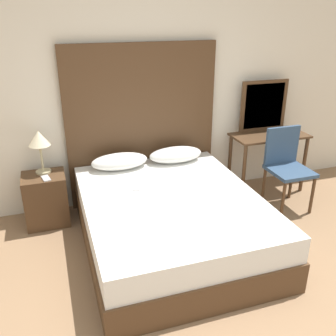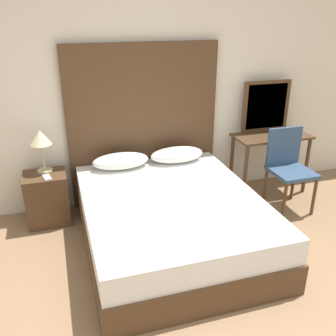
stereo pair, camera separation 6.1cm
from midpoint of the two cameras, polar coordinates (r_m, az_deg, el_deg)
wall_back at (r=4.24m, az=-5.20°, el=12.36°), size 10.00×0.06×2.70m
bed at (r=3.63m, az=0.02°, el=-8.05°), size 1.63×2.01×0.52m
headboard at (r=4.28m, az=-4.34°, el=6.40°), size 1.71×0.05×1.82m
pillow_left at (r=4.11m, az=-7.80°, el=1.02°), size 0.61×0.30×0.17m
pillow_right at (r=4.26m, az=0.76°, el=2.06°), size 0.61×0.30×0.17m
phone_on_bed at (r=3.68m, az=-5.24°, el=-2.98°), size 0.12×0.17×0.01m
nightstand at (r=4.19m, az=-18.47°, el=-4.53°), size 0.43×0.38×0.55m
table_lamp at (r=4.02m, az=-19.45°, el=3.93°), size 0.22×0.22×0.45m
phone_on_nightstand at (r=3.98m, az=-18.52°, el=-1.49°), size 0.10×0.16×0.01m
vanity_desk at (r=4.73m, az=14.70°, el=3.33°), size 0.92×0.44×0.73m
vanity_mirror at (r=4.76m, az=14.01°, el=9.19°), size 0.62×0.03×0.62m
chair at (r=4.43m, az=17.20°, el=0.77°), size 0.44×0.45×0.92m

